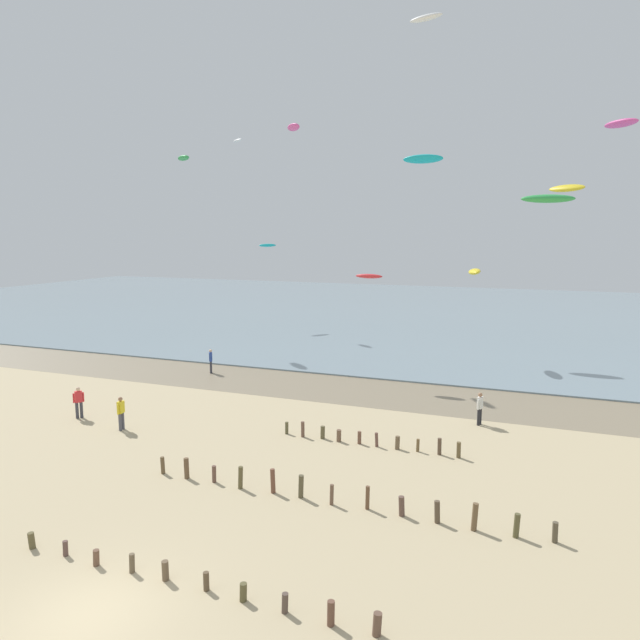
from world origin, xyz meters
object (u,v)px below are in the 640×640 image
(person_mid_beach, at_px, (211,360))
(person_by_waterline, at_px, (480,408))
(person_right_flank, at_px, (121,412))
(kite_aloft_6, at_px, (183,158))
(kite_aloft_1, at_px, (621,123))
(kite_aloft_8, at_px, (369,276))
(kite_aloft_4, at_px, (548,199))
(kite_aloft_3, at_px, (293,127))
(kite_aloft_10, at_px, (474,272))
(kite_aloft_2, at_px, (268,245))
(person_far_down_beach, at_px, (79,401))
(kite_aloft_7, at_px, (426,18))
(kite_aloft_9, at_px, (567,188))
(kite_aloft_5, at_px, (238,140))
(kite_aloft_0, at_px, (423,159))

(person_mid_beach, xyz_separation_m, person_by_waterline, (18.91, -4.75, 0.00))
(person_right_flank, relative_size, kite_aloft_6, 0.68)
(kite_aloft_1, relative_size, kite_aloft_8, 1.75)
(kite_aloft_4, bearing_deg, person_mid_beach, 151.70)
(person_mid_beach, relative_size, kite_aloft_3, 0.77)
(kite_aloft_3, bearing_deg, kite_aloft_10, -114.88)
(kite_aloft_2, relative_size, kite_aloft_4, 0.82)
(person_far_down_beach, relative_size, kite_aloft_7, 0.91)
(person_far_down_beach, relative_size, kite_aloft_6, 0.68)
(kite_aloft_1, xyz_separation_m, kite_aloft_10, (-10.11, -9.25, -11.70))
(kite_aloft_9, bearing_deg, person_far_down_beach, -102.74)
(person_mid_beach, bearing_deg, person_far_down_beach, -95.92)
(kite_aloft_3, xyz_separation_m, kite_aloft_5, (-12.68, 14.37, 1.76))
(kite_aloft_4, bearing_deg, kite_aloft_5, 125.81)
(kite_aloft_2, bearing_deg, person_right_flank, -130.14)
(person_mid_beach, relative_size, kite_aloft_2, 0.88)
(person_far_down_beach, bearing_deg, kite_aloft_5, 103.89)
(person_by_waterline, xyz_separation_m, kite_aloft_8, (-8.17, 7.40, 6.04))
(person_mid_beach, bearing_deg, kite_aloft_8, 13.85)
(kite_aloft_0, distance_m, kite_aloft_7, 19.22)
(kite_aloft_0, bearing_deg, kite_aloft_10, 140.05)
(kite_aloft_2, relative_size, kite_aloft_10, 0.75)
(kite_aloft_3, distance_m, kite_aloft_7, 15.74)
(person_right_flank, bearing_deg, kite_aloft_2, 103.24)
(person_right_flank, relative_size, kite_aloft_7, 0.91)
(person_mid_beach, height_order, person_by_waterline, same)
(kite_aloft_0, bearing_deg, person_mid_beach, 55.16)
(kite_aloft_9, bearing_deg, person_right_flank, -97.70)
(person_by_waterline, xyz_separation_m, kite_aloft_10, (-2.22, 15.39, 5.99))
(person_mid_beach, relative_size, kite_aloft_0, 0.50)
(person_right_flank, xyz_separation_m, kite_aloft_7, (13.06, 9.05, 19.84))
(person_right_flank, relative_size, person_far_down_beach, 1.00)
(kite_aloft_9, relative_size, kite_aloft_10, 1.12)
(kite_aloft_3, relative_size, kite_aloft_6, 0.89)
(kite_aloft_6, relative_size, kite_aloft_8, 1.34)
(person_by_waterline, height_order, kite_aloft_10, kite_aloft_10)
(person_mid_beach, xyz_separation_m, kite_aloft_8, (10.74, 2.65, 6.04))
(person_by_waterline, xyz_separation_m, kite_aloft_3, (-15.47, 11.70, 16.75))
(kite_aloft_8, bearing_deg, kite_aloft_5, 139.98)
(kite_aloft_3, bearing_deg, person_mid_beach, 113.15)
(person_far_down_beach, distance_m, kite_aloft_10, 28.94)
(kite_aloft_1, bearing_deg, kite_aloft_6, -117.41)
(kite_aloft_1, height_order, kite_aloft_9, kite_aloft_1)
(kite_aloft_4, bearing_deg, kite_aloft_2, 123.14)
(kite_aloft_8, xyz_separation_m, kite_aloft_10, (5.95, 8.00, -0.05))
(kite_aloft_4, relative_size, kite_aloft_6, 0.94)
(kite_aloft_7, bearing_deg, kite_aloft_0, -60.51)
(kite_aloft_7, bearing_deg, kite_aloft_4, 172.23)
(kite_aloft_1, bearing_deg, person_right_flank, -79.06)
(person_right_flank, xyz_separation_m, kite_aloft_0, (9.43, 27.30, 15.02))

